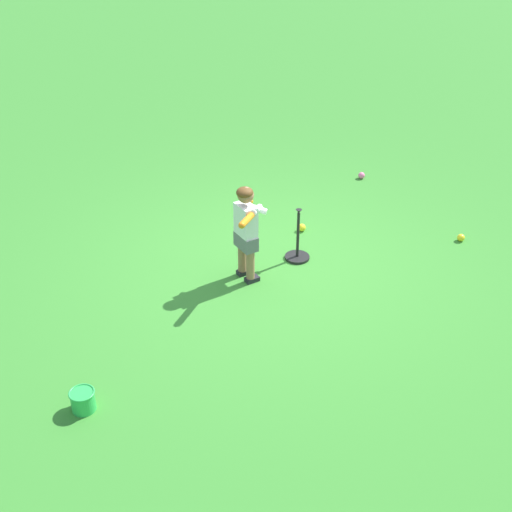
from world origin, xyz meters
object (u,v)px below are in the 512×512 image
Objects in this scene: play_ball_by_bucket at (302,228)px; toy_bucket at (83,400)px; child_batter at (247,226)px; play_ball_center_lawn at (249,201)px; play_ball_near_batter at (362,175)px; play_ball_far_right at (461,238)px; batting_tee at (297,250)px.

play_ball_by_bucket is 0.44× the size of toy_bucket.
play_ball_center_lawn is at bearing -110.70° from child_batter.
toy_bucket is at bearing 36.96° from play_ball_near_batter.
play_ball_by_bucket reaches higher than play_ball_far_right.
play_ball_center_lawn is 3.93m from toy_bucket.
play_ball_center_lawn is (-0.61, -1.62, -0.60)m from child_batter.
play_ball_far_right is 2.67m from play_ball_center_lawn.
play_ball_by_bucket reaches higher than play_ball_near_batter.
toy_bucket is (4.29, 3.23, 0.05)m from play_ball_near_batter.
play_ball_center_lawn reaches higher than play_ball_far_right.
child_batter is at bearing -144.29° from toy_bucket.
play_ball_far_right is 0.41× the size of toy_bucket.
play_ball_far_right is 1.99m from batting_tee.
play_ball_far_right is 4.74m from toy_bucket.
batting_tee reaches higher than play_ball_by_bucket.
play_ball_far_right is at bearing -164.48° from toy_bucket.
batting_tee is (-0.06, 1.43, 0.05)m from play_ball_center_lawn.
child_batter is 10.49× the size of play_ball_center_lawn.
play_ball_near_batter is at bearing -82.04° from play_ball_far_right.
toy_bucket reaches higher than play_ball_near_batter.
toy_bucket is at bearing 31.24° from batting_tee.
batting_tee is 2.87× the size of toy_bucket.
child_batter is 2.71m from play_ball_far_right.
play_ball_near_batter is 0.99× the size of play_ball_by_bucket.
play_ball_near_batter is at bearing -172.77° from play_ball_center_lawn.
play_ball_near_batter is 1.76m from play_ball_center_lawn.
play_ball_center_lawn reaches higher than play_ball_near_batter.
play_ball_by_bucket is at bearing 38.11° from play_ball_near_batter.
toy_bucket is (2.54, 3.01, 0.05)m from play_ball_center_lawn.
batting_tee is at bearing -8.93° from play_ball_far_right.
batting_tee reaches higher than play_ball_center_lawn.
play_ball_near_batter is 0.91× the size of play_ball_center_lawn.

